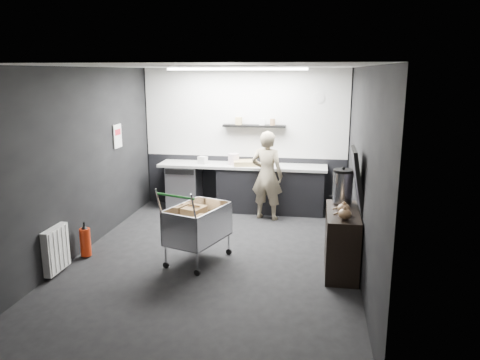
# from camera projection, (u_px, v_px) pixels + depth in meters

# --- Properties ---
(floor) EXTENTS (5.50, 5.50, 0.00)m
(floor) POSITION_uv_depth(u_px,v_px,m) (215.00, 258.00, 6.78)
(floor) COLOR black
(floor) RESTS_ON ground
(ceiling) EXTENTS (5.50, 5.50, 0.00)m
(ceiling) POSITION_uv_depth(u_px,v_px,m) (213.00, 66.00, 6.16)
(ceiling) COLOR white
(ceiling) RESTS_ON wall_back
(wall_back) EXTENTS (5.50, 0.00, 5.50)m
(wall_back) POSITION_uv_depth(u_px,v_px,m) (245.00, 139.00, 9.11)
(wall_back) COLOR black
(wall_back) RESTS_ON floor
(wall_front) EXTENTS (5.50, 0.00, 5.50)m
(wall_front) POSITION_uv_depth(u_px,v_px,m) (140.00, 232.00, 3.83)
(wall_front) COLOR black
(wall_front) RESTS_ON floor
(wall_left) EXTENTS (0.00, 5.50, 5.50)m
(wall_left) POSITION_uv_depth(u_px,v_px,m) (80.00, 162.00, 6.79)
(wall_left) COLOR black
(wall_left) RESTS_ON floor
(wall_right) EXTENTS (0.00, 5.50, 5.50)m
(wall_right) POSITION_uv_depth(u_px,v_px,m) (362.00, 171.00, 6.15)
(wall_right) COLOR black
(wall_right) RESTS_ON floor
(kitchen_wall_panel) EXTENTS (3.95, 0.02, 1.70)m
(kitchen_wall_panel) POSITION_uv_depth(u_px,v_px,m) (245.00, 113.00, 8.98)
(kitchen_wall_panel) COLOR silver
(kitchen_wall_panel) RESTS_ON wall_back
(dado_panel) EXTENTS (3.95, 0.02, 1.00)m
(dado_panel) POSITION_uv_depth(u_px,v_px,m) (245.00, 181.00, 9.28)
(dado_panel) COLOR black
(dado_panel) RESTS_ON wall_back
(floating_shelf) EXTENTS (1.20, 0.22, 0.04)m
(floating_shelf) POSITION_uv_depth(u_px,v_px,m) (254.00, 126.00, 8.89)
(floating_shelf) COLOR black
(floating_shelf) RESTS_ON wall_back
(wall_clock) EXTENTS (0.20, 0.03, 0.20)m
(wall_clock) POSITION_uv_depth(u_px,v_px,m) (319.00, 98.00, 8.67)
(wall_clock) COLOR silver
(wall_clock) RESTS_ON wall_back
(poster) EXTENTS (0.02, 0.30, 0.40)m
(poster) POSITION_uv_depth(u_px,v_px,m) (117.00, 136.00, 7.99)
(poster) COLOR silver
(poster) RESTS_ON wall_left
(poster_red_band) EXTENTS (0.02, 0.22, 0.10)m
(poster_red_band) POSITION_uv_depth(u_px,v_px,m) (117.00, 132.00, 7.97)
(poster_red_band) COLOR red
(poster_red_band) RESTS_ON poster
(radiator) EXTENTS (0.10, 0.50, 0.60)m
(radiator) POSITION_uv_depth(u_px,v_px,m) (56.00, 249.00, 6.15)
(radiator) COLOR silver
(radiator) RESTS_ON wall_left
(ceiling_strip) EXTENTS (2.40, 0.20, 0.04)m
(ceiling_strip) POSITION_uv_depth(u_px,v_px,m) (237.00, 69.00, 7.94)
(ceiling_strip) COLOR white
(ceiling_strip) RESTS_ON ceiling
(prep_counter) EXTENTS (3.20, 0.61, 0.90)m
(prep_counter) POSITION_uv_depth(u_px,v_px,m) (249.00, 187.00, 8.97)
(prep_counter) COLOR black
(prep_counter) RESTS_ON floor
(person) EXTENTS (0.66, 0.51, 1.61)m
(person) POSITION_uv_depth(u_px,v_px,m) (267.00, 175.00, 8.40)
(person) COLOR beige
(person) RESTS_ON floor
(shopping_cart) EXTENTS (0.89, 1.17, 1.09)m
(shopping_cart) POSITION_uv_depth(u_px,v_px,m) (198.00, 226.00, 6.53)
(shopping_cart) COLOR silver
(shopping_cart) RESTS_ON floor
(sideboard) EXTENTS (0.48, 1.11, 1.67)m
(sideboard) POSITION_uv_depth(u_px,v_px,m) (343.00, 232.00, 6.26)
(sideboard) COLOR black
(sideboard) RESTS_ON floor
(fire_extinguisher) EXTENTS (0.15, 0.15, 0.50)m
(fire_extinguisher) POSITION_uv_depth(u_px,v_px,m) (85.00, 241.00, 6.74)
(fire_extinguisher) COLOR #A9250B
(fire_extinguisher) RESTS_ON floor
(cardboard_box) EXTENTS (0.51, 0.43, 0.09)m
(cardboard_box) POSITION_uv_depth(u_px,v_px,m) (245.00, 163.00, 8.82)
(cardboard_box) COLOR #9D8653
(cardboard_box) RESTS_ON prep_counter
(pink_tub) EXTENTS (0.21, 0.21, 0.21)m
(pink_tub) POSITION_uv_depth(u_px,v_px,m) (234.00, 159.00, 8.90)
(pink_tub) COLOR silver
(pink_tub) RESTS_ON prep_counter
(white_container) EXTENTS (0.19, 0.17, 0.14)m
(white_container) POSITION_uv_depth(u_px,v_px,m) (203.00, 160.00, 8.95)
(white_container) COLOR silver
(white_container) RESTS_ON prep_counter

